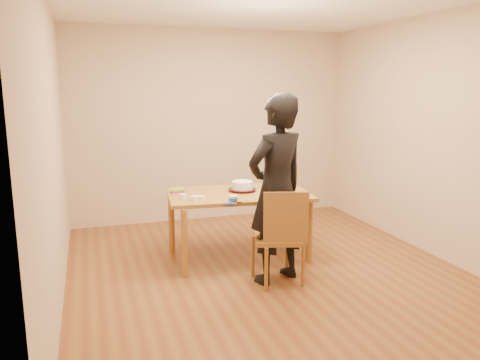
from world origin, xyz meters
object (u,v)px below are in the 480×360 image
object	(u,v)px
dining_chair	(278,238)
person	(277,190)
dining_table	(239,194)
cake_plate	(242,190)
cake	(242,185)

from	to	relation	value
dining_chair	person	distance (m)	0.47
dining_table	cake_plate	world-z (taller)	cake_plate
dining_chair	person	xyz separation A→B (m)	(0.00, 0.05, 0.47)
cake_plate	person	distance (m)	0.82
dining_chair	person	bearing A→B (deg)	106.52
dining_table	dining_chair	distance (m)	0.84
dining_table	dining_chair	xyz separation A→B (m)	(0.15, -0.78, -0.28)
cake	person	xyz separation A→B (m)	(0.09, -0.80, 0.11)
dining_table	cake	xyz separation A→B (m)	(0.06, 0.07, 0.08)
dining_chair	person	size ratio (longest dim) A/B	0.24
person	dining_table	bearing A→B (deg)	-98.64
cake	person	bearing A→B (deg)	-83.85
dining_table	person	world-z (taller)	person
dining_table	person	xyz separation A→B (m)	(0.15, -0.73, 0.19)
dining_table	cake_plate	size ratio (longest dim) A/B	4.89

